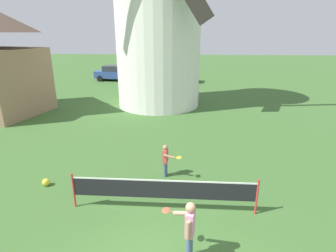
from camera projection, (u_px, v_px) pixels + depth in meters
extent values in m
cylinder|color=white|center=(158.00, 25.00, 17.85)|extent=(5.58, 5.58, 10.75)
cylinder|color=red|center=(74.00, 190.00, 8.00)|extent=(0.06, 0.06, 1.10)
cylinder|color=red|center=(257.00, 197.00, 7.67)|extent=(0.06, 0.06, 1.10)
cube|color=black|center=(163.00, 190.00, 7.79)|extent=(5.22, 0.01, 0.55)
cube|color=white|center=(163.00, 181.00, 7.70)|extent=(5.22, 0.02, 0.04)
cylinder|color=slate|center=(189.00, 249.00, 6.13)|extent=(0.13, 0.13, 0.67)
cylinder|color=slate|center=(190.00, 244.00, 6.26)|extent=(0.13, 0.13, 0.67)
cube|color=pink|center=(190.00, 223.00, 5.99)|extent=(0.24, 0.36, 0.59)
sphere|color=tan|center=(191.00, 208.00, 5.86)|extent=(0.22, 0.22, 0.22)
cylinder|color=tan|center=(188.00, 230.00, 5.80)|extent=(0.10, 0.10, 0.45)
cylinder|color=tan|center=(183.00, 213.00, 6.18)|extent=(0.47, 0.18, 0.17)
cylinder|color=#D84C33|center=(175.00, 212.00, 6.22)|extent=(0.22, 0.07, 0.04)
ellipsoid|color=#D84C33|center=(166.00, 210.00, 6.28)|extent=(0.22, 0.27, 0.03)
cylinder|color=slate|center=(166.00, 168.00, 9.89)|extent=(0.11, 0.11, 0.54)
cylinder|color=slate|center=(165.00, 170.00, 9.77)|extent=(0.11, 0.11, 0.54)
cube|color=#DB4C4C|center=(165.00, 156.00, 9.66)|extent=(0.19, 0.29, 0.48)
sphere|color=tan|center=(165.00, 147.00, 9.56)|extent=(0.18, 0.18, 0.18)
cylinder|color=tan|center=(167.00, 154.00, 9.83)|extent=(0.08, 0.08, 0.36)
cylinder|color=tan|center=(169.00, 156.00, 9.46)|extent=(0.38, 0.15, 0.14)
cylinder|color=yellow|center=(173.00, 157.00, 9.43)|extent=(0.22, 0.07, 0.04)
ellipsoid|color=yellow|center=(179.00, 158.00, 9.37)|extent=(0.22, 0.27, 0.03)
sphere|color=yellow|center=(46.00, 182.00, 9.24)|extent=(0.26, 0.26, 0.26)
cube|color=#334C99|center=(115.00, 74.00, 29.11)|extent=(4.24, 2.10, 0.70)
cube|color=#2D333D|center=(115.00, 68.00, 28.91)|extent=(2.43, 1.72, 0.56)
cylinder|color=black|center=(130.00, 77.00, 29.80)|extent=(0.62, 0.24, 0.60)
cylinder|color=black|center=(125.00, 79.00, 28.22)|extent=(0.62, 0.24, 0.60)
cylinder|color=black|center=(106.00, 76.00, 30.24)|extent=(0.62, 0.24, 0.60)
cylinder|color=black|center=(100.00, 79.00, 28.65)|extent=(0.62, 0.24, 0.60)
cube|color=#1E232D|center=(176.00, 75.00, 28.39)|extent=(4.44, 2.24, 0.70)
cube|color=#2D333D|center=(177.00, 69.00, 28.19)|extent=(2.56, 1.80, 0.56)
cylinder|color=black|center=(191.00, 78.00, 29.02)|extent=(0.62, 0.26, 0.60)
cylinder|color=black|center=(189.00, 81.00, 27.45)|extent=(0.62, 0.26, 0.60)
cylinder|color=black|center=(165.00, 77.00, 29.56)|extent=(0.62, 0.26, 0.60)
cylinder|color=black|center=(161.00, 80.00, 27.99)|extent=(0.62, 0.26, 0.60)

